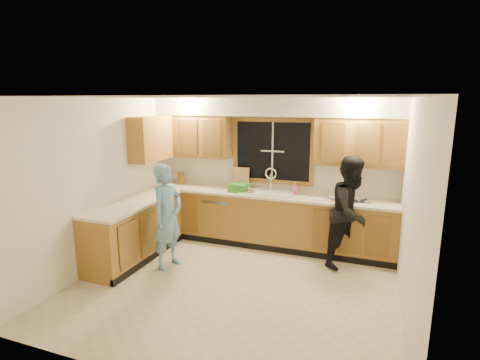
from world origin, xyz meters
name	(u,v)px	position (x,y,z in m)	size (l,w,h in m)	color
floor	(233,286)	(0.00, 0.00, 0.00)	(4.20, 4.20, 0.00)	beige
ceiling	(233,97)	(0.00, 0.00, 2.50)	(4.20, 4.20, 0.00)	silver
wall_back	(272,171)	(0.00, 1.90, 1.25)	(4.20, 4.20, 0.00)	white
wall_left	(101,184)	(-2.10, 0.00, 1.25)	(3.80, 3.80, 0.00)	white
wall_right	(411,213)	(2.10, 0.00, 1.25)	(3.80, 3.80, 0.00)	white
base_cabinets_back	(267,220)	(0.00, 1.60, 0.44)	(4.20, 0.60, 0.88)	#AA7631
base_cabinets_left	(135,231)	(-1.80, 0.35, 0.44)	(0.60, 1.90, 0.88)	#AA7631
countertop_back	(267,194)	(0.00, 1.58, 0.90)	(4.20, 0.63, 0.04)	silver
countertop_left	(134,203)	(-1.79, 0.35, 0.90)	(0.63, 1.90, 0.04)	silver
upper_cabinets_left	(194,136)	(-1.43, 1.73, 1.83)	(1.35, 0.33, 0.75)	#AA7631
upper_cabinets_right	(359,142)	(1.43, 1.73, 1.83)	(1.35, 0.33, 0.75)	#AA7631
upper_cabinets_return	(151,138)	(-1.94, 1.12, 1.83)	(0.33, 0.90, 0.75)	#AA7631
soffit	(271,107)	(0.00, 1.72, 2.35)	(4.20, 0.35, 0.30)	silver
window_frame	(273,151)	(0.00, 1.89, 1.60)	(1.44, 0.03, 1.14)	black
sink	(267,196)	(0.00, 1.60, 0.86)	(0.86, 0.52, 0.57)	white
dishwasher	(221,217)	(-0.85, 1.59, 0.41)	(0.60, 0.56, 0.82)	silver
stove	(111,243)	(-1.80, -0.22, 0.45)	(0.58, 0.75, 0.90)	silver
man	(168,217)	(-1.13, 0.24, 0.78)	(0.57, 0.37, 1.57)	#6B9ECA
woman	(352,212)	(1.41, 1.22, 0.84)	(0.82, 0.64, 1.68)	black
knife_block	(181,178)	(-1.73, 1.73, 1.02)	(0.11, 0.09, 0.20)	brown
cutting_board	(241,178)	(-0.54, 1.79, 1.11)	(0.28, 0.02, 0.38)	tan
dish_crate	(239,188)	(-0.48, 1.52, 0.99)	(0.30, 0.28, 0.14)	#308F24
soap_bottle	(295,188)	(0.45, 1.72, 1.02)	(0.09, 0.09, 0.19)	#E45792
bowl	(336,198)	(1.14, 1.58, 0.95)	(0.24, 0.24, 0.06)	silver
can_left	(253,191)	(-0.19, 1.43, 0.98)	(0.06, 0.06, 0.11)	#C2B095
can_right	(249,190)	(-0.26, 1.43, 0.98)	(0.07, 0.07, 0.13)	#C2B095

